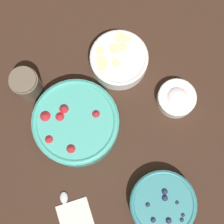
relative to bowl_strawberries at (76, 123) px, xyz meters
The scene contains 7 objects.
ground_plane 0.12m from the bowl_strawberries, 99.64° to the right, with size 4.00×4.00×0.00m, color #382319.
bowl_strawberries is the anchor object (origin of this frame).
bowl_blueberries 0.32m from the bowl_strawberries, 154.94° to the right, with size 0.18×0.18×0.06m.
bowl_bananas 0.23m from the bowl_strawberries, 54.52° to the right, with size 0.17×0.17×0.06m.
bowl_cream 0.30m from the bowl_strawberries, 97.33° to the right, with size 0.11×0.11×0.05m.
jar_chocolate 0.18m from the bowl_strawberries, 29.69° to the left, with size 0.08×0.08×0.10m.
spoon 0.23m from the bowl_strawberries, 150.00° to the left, with size 0.14×0.06×0.01m.
Camera 1 is at (-0.19, 0.09, 1.07)m, focal length 60.00 mm.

